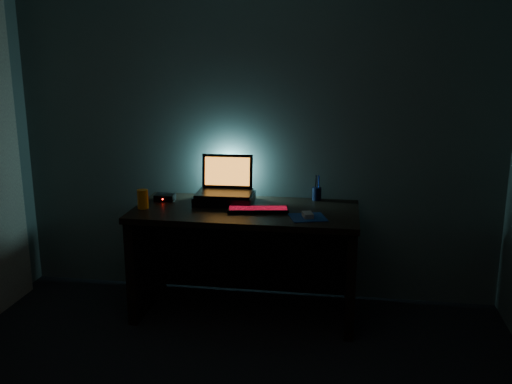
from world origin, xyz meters
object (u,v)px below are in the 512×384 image
at_px(mouse, 308,215).
at_px(router, 165,197).
at_px(keyboard, 258,210).
at_px(pen_cup, 317,194).
at_px(juice_glass, 143,199).
at_px(laptop, 226,184).

relative_size(mouse, router, 0.71).
distance_m(keyboard, router, 0.72).
xyz_separation_m(pen_cup, juice_glass, (-1.14, -0.40, 0.02)).
bearing_deg(keyboard, pen_cup, 34.56).
bearing_deg(pen_cup, keyboard, -136.07).
distance_m(keyboard, pen_cup, 0.51).
xyz_separation_m(laptop, router, (-0.43, -0.05, -0.10)).
bearing_deg(keyboard, router, 156.20).
height_order(keyboard, mouse, mouse).
height_order(mouse, router, router).
distance_m(laptop, pen_cup, 0.65).
relative_size(laptop, keyboard, 0.94).
xyz_separation_m(laptop, juice_glass, (-0.51, -0.27, -0.06)).
bearing_deg(keyboard, mouse, -25.33).
bearing_deg(laptop, pen_cup, 9.00).
bearing_deg(keyboard, juice_glass, 173.94).
height_order(keyboard, router, router).
bearing_deg(router, mouse, -16.05).
xyz_separation_m(juice_glass, router, (0.08, 0.22, -0.04)).
xyz_separation_m(keyboard, mouse, (0.33, -0.10, 0.01)).
height_order(keyboard, juice_glass, juice_glass).
relative_size(pen_cup, juice_glass, 0.72).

